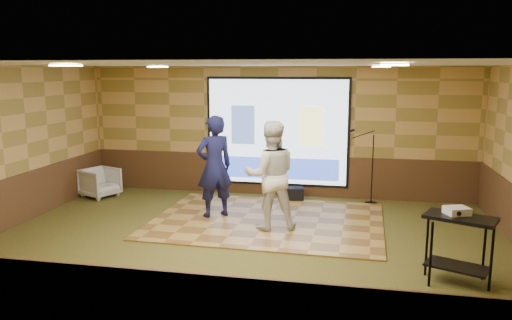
% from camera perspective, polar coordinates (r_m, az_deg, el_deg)
% --- Properties ---
extents(ground, '(9.00, 9.00, 0.00)m').
position_cam_1_polar(ground, '(8.58, -1.24, -9.57)').
color(ground, '#2E3518').
rests_on(ground, ground).
extents(room_shell, '(9.04, 7.04, 3.02)m').
position_cam_1_polar(room_shell, '(8.11, -1.30, 4.48)').
color(room_shell, tan).
rests_on(room_shell, ground).
extents(wainscot_back, '(9.00, 0.04, 0.95)m').
position_cam_1_polar(wainscot_back, '(11.75, 2.41, -1.72)').
color(wainscot_back, '#4E2F1A').
rests_on(wainscot_back, ground).
extents(wainscot_front, '(9.00, 0.04, 0.95)m').
position_cam_1_polar(wainscot_front, '(5.32, -9.75, -17.11)').
color(wainscot_front, '#4E2F1A').
rests_on(wainscot_front, ground).
extents(wainscot_left, '(0.04, 7.00, 0.95)m').
position_cam_1_polar(wainscot_left, '(10.34, -26.37, -4.46)').
color(wainscot_left, '#4E2F1A').
rests_on(wainscot_left, ground).
extents(projector_screen, '(3.32, 0.06, 2.52)m').
position_cam_1_polar(projector_screen, '(11.54, 2.42, 3.10)').
color(projector_screen, black).
rests_on(projector_screen, room_shell).
extents(downlight_nw, '(0.32, 0.32, 0.02)m').
position_cam_1_polar(downlight_nw, '(10.45, -11.16, 10.39)').
color(downlight_nw, '#FBE5BC').
rests_on(downlight_nw, room_shell).
extents(downlight_ne, '(0.32, 0.32, 0.02)m').
position_cam_1_polar(downlight_ne, '(9.69, 14.12, 10.31)').
color(downlight_ne, '#FBE5BC').
rests_on(downlight_ne, room_shell).
extents(downlight_sw, '(0.32, 0.32, 0.02)m').
position_cam_1_polar(downlight_sw, '(7.50, -20.88, 10.06)').
color(downlight_sw, '#FBE5BC').
rests_on(downlight_sw, room_shell).
extents(downlight_se, '(0.32, 0.32, 0.02)m').
position_cam_1_polar(downlight_se, '(6.39, 15.51, 10.43)').
color(downlight_se, '#FBE5BC').
rests_on(downlight_se, room_shell).
extents(dance_floor, '(4.48, 3.45, 0.03)m').
position_cam_1_polar(dance_floor, '(9.80, 1.30, -6.92)').
color(dance_floor, '#A77F3D').
rests_on(dance_floor, ground).
extents(player_left, '(0.88, 0.83, 2.02)m').
position_cam_1_polar(player_left, '(9.84, -4.78, -0.73)').
color(player_left, '#14163F').
rests_on(player_left, dance_floor).
extents(player_right, '(1.15, 1.01, 1.99)m').
position_cam_1_polar(player_right, '(9.05, 1.69, -1.76)').
color(player_right, silver).
rests_on(player_right, dance_floor).
extents(av_table, '(0.91, 0.48, 0.96)m').
position_cam_1_polar(av_table, '(7.42, 22.19, -8.10)').
color(av_table, black).
rests_on(av_table, ground).
extents(projector, '(0.37, 0.35, 0.10)m').
position_cam_1_polar(projector, '(7.40, 21.98, -5.40)').
color(projector, white).
rests_on(projector, av_table).
extents(mic_stand, '(0.65, 0.27, 1.66)m').
position_cam_1_polar(mic_stand, '(11.23, 12.81, -2.42)').
color(mic_stand, black).
rests_on(mic_stand, ground).
extents(banquet_chair, '(0.96, 0.95, 0.67)m').
position_cam_1_polar(banquet_chair, '(12.13, -17.40, -2.48)').
color(banquet_chair, gray).
rests_on(banquet_chair, ground).
extents(duffel_bag, '(0.53, 0.40, 0.30)m').
position_cam_1_polar(duffel_bag, '(11.32, 4.22, -3.89)').
color(duffel_bag, black).
rests_on(duffel_bag, ground).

